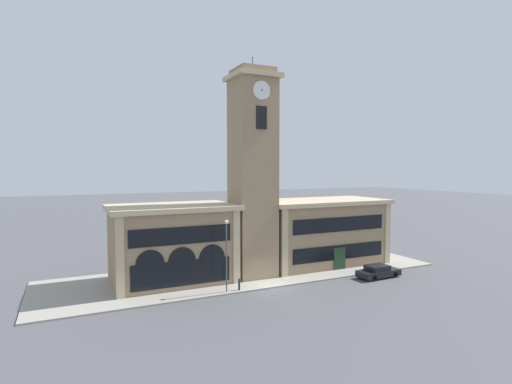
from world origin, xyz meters
TOP-DOWN VIEW (x-y plane):
  - ground_plane at (0.00, 0.00)m, footprint 300.00×300.00m
  - sidewalk_kerb at (0.00, 5.87)m, footprint 41.36×11.73m
  - clock_tower at (0.00, 4.63)m, footprint 4.70×4.70m
  - town_hall_left_wing at (-7.96, 6.15)m, footprint 12.01×7.79m
  - town_hall_right_wing at (9.49, 6.16)m, footprint 15.08×7.79m
  - parked_car_near at (11.34, -1.34)m, footprint 4.63×2.01m
  - street_lamp at (-4.47, 0.57)m, footprint 0.36×0.36m
  - bollard at (-3.28, 0.52)m, footprint 0.18×0.18m

SIDE VIEW (x-z plane):
  - ground_plane at x=0.00m, z-range 0.00..0.00m
  - sidewalk_kerb at x=0.00m, z-range 0.00..0.15m
  - bollard at x=-3.28m, z-range 0.14..1.20m
  - parked_car_near at x=11.34m, z-range 0.03..1.33m
  - town_hall_right_wing at x=9.49m, z-range 0.03..7.55m
  - town_hall_left_wing at x=-7.96m, z-range 0.03..7.62m
  - street_lamp at x=-4.47m, z-range 1.09..7.53m
  - clock_tower at x=0.00m, z-range -0.55..21.75m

